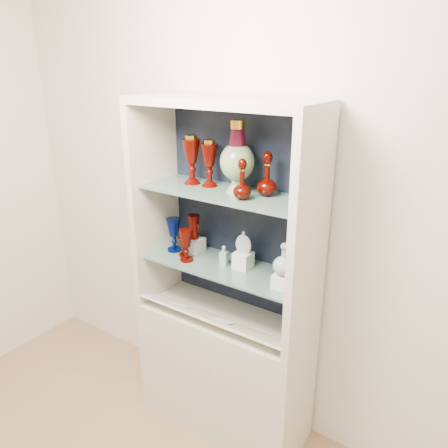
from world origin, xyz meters
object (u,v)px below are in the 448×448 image
Objects in this scene: ruby_goblet_small at (183,247)px; ruby_pitcher at (194,227)px; ruby_decanter_a at (242,177)px; clear_square_bottle at (224,256)px; pedestal_lamp_left at (192,160)px; pedestal_lamp_right at (209,163)px; enamel_urn at (237,157)px; clear_round_decanter at (284,260)px; ruby_decanter_b at (267,173)px; cameo_medallion at (305,255)px; flat_flask at (243,242)px; cobalt_goblet at (174,235)px; ruby_goblet_tall at (186,245)px; lidded_bowl at (301,201)px.

ruby_pitcher is (0.01, 0.09, 0.10)m from ruby_goblet_small.
ruby_decanter_a is 0.50m from clear_square_bottle.
pedestal_lamp_left is 1.17× the size of ruby_decanter_a.
pedestal_lamp_right is at bearing 158.69° from clear_square_bottle.
enamel_urn is 0.56m from clear_round_decanter.
ruby_decanter_b is 1.64× the size of ruby_pitcher.
ruby_pitcher is 1.16× the size of cameo_medallion.
enamel_urn is 1.53× the size of ruby_decanter_b.
pedestal_lamp_right is 1.99× the size of flat_flask.
ruby_decanter_b is 0.53m from clear_square_bottle.
clear_square_bottle is at bearing 5.34° from ruby_goblet_small.
enamel_urn is at bearing 175.66° from cameo_medallion.
clear_square_bottle is at bearing -21.31° from pedestal_lamp_right.
pedestal_lamp_left is 0.74m from clear_round_decanter.
cameo_medallion reaches higher than clear_square_bottle.
enamel_urn is 1.82× the size of cobalt_goblet.
ruby_decanter_a is 1.13× the size of cobalt_goblet.
ruby_decanter_b reaches higher than clear_square_bottle.
pedestal_lamp_right is 0.47m from ruby_goblet_tall.
cobalt_goblet is at bearing -174.45° from ruby_decanter_b.
flat_flask is 1.01× the size of cameo_medallion.
ruby_pitcher and cameo_medallion have the same top height.
ruby_pitcher is at bearing 81.85° from ruby_goblet_small.
ruby_decanter_b is at bearing 171.14° from cameo_medallion.
pedestal_lamp_right is 0.69m from cameo_medallion.
pedestal_lamp_left is at bearing 175.43° from cameo_medallion.
cobalt_goblet is (-0.23, -0.05, -0.44)m from pedestal_lamp_right.
ruby_goblet_small is at bearing -112.98° from pedestal_lamp_left.
enamel_urn is 3.24× the size of ruby_goblet_small.
enamel_urn is at bearing 34.78° from clear_square_bottle.
ruby_goblet_tall is (-0.26, -0.11, -0.51)m from enamel_urn.
ruby_decanter_b is at bearing 9.73° from ruby_goblet_small.
ruby_goblet_tall is 1.27× the size of ruby_pitcher.
lidded_bowl is 0.41× the size of cobalt_goblet.
lidded_bowl is 0.47m from flat_flask.
cameo_medallion is at bearing -4.18° from ruby_decanter_b.
cobalt_goblet is at bearing 178.04° from cameo_medallion.
cameo_medallion reaches higher than ruby_goblet_small.
enamel_urn is 0.55m from clear_square_bottle.
ruby_goblet_tall is at bearing -48.38° from ruby_pitcher.
clear_square_bottle is (0.24, -0.04, -0.49)m from pedestal_lamp_left.
cobalt_goblet is 1.79× the size of ruby_goblet_small.
ruby_decanter_a reaches higher than cobalt_goblet.
pedestal_lamp_left reaches higher than ruby_goblet_tall.
enamel_urn is 0.64m from ruby_goblet_small.
clear_round_decanter is at bearing -133.71° from cameo_medallion.
lidded_bowl is at bearing -24.19° from ruby_decanter_b.
pedestal_lamp_right is 1.54× the size of clear_round_decanter.
lidded_bowl is at bearing -6.03° from clear_square_bottle.
cameo_medallion is at bearing 5.21° from ruby_goblet_small.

